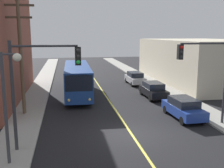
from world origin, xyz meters
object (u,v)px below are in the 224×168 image
object	(u,v)px
parked_car_silver	(135,78)
traffic_signal_right_corner	(206,66)
parked_car_black	(153,90)
fire_hydrant	(186,99)
parked_car_blue	(183,108)
traffic_signal_left_corner	(42,75)
utility_pole_near	(21,51)
street_lamp_left	(9,92)
city_bus	(77,78)

from	to	relation	value
parked_car_silver	traffic_signal_right_corner	bearing A→B (deg)	-87.93
parked_car_black	traffic_signal_right_corner	distance (m)	9.47
parked_car_black	fire_hydrant	world-z (taller)	parked_car_black
traffic_signal_right_corner	fire_hydrant	distance (m)	6.90
parked_car_black	traffic_signal_right_corner	bearing A→B (deg)	-85.39
parked_car_blue	parked_car_black	xyz separation A→B (m)	(-0.10, 6.87, 0.00)
traffic_signal_left_corner	fire_hydrant	size ratio (longest dim) A/B	7.14
parked_car_black	utility_pole_near	size ratio (longest dim) A/B	0.49
street_lamp_left	fire_hydrant	xyz separation A→B (m)	(13.68, 9.32, -3.16)
parked_car_blue	street_lamp_left	distance (m)	13.24
city_bus	traffic_signal_right_corner	xyz separation A→B (m)	(8.35, -11.61, 2.49)
utility_pole_near	traffic_signal_right_corner	bearing A→B (deg)	-20.91
parked_car_silver	traffic_signal_left_corner	xyz separation A→B (m)	(-10.23, -18.59, 3.46)
city_bus	traffic_signal_left_corner	bearing A→B (deg)	-100.20
city_bus	fire_hydrant	xyz separation A→B (m)	(9.78, -5.99, -1.23)
traffic_signal_left_corner	utility_pole_near	bearing A→B (deg)	106.70
traffic_signal_left_corner	fire_hydrant	bearing A→B (deg)	32.41
traffic_signal_left_corner	traffic_signal_right_corner	distance (m)	11.03
city_bus	fire_hydrant	world-z (taller)	city_bus
parked_car_silver	fire_hydrant	bearing A→B (deg)	-79.34
parked_car_blue	fire_hydrant	bearing A→B (deg)	61.17
traffic_signal_left_corner	traffic_signal_right_corner	world-z (taller)	same
parked_car_black	parked_car_silver	distance (m)	7.65
traffic_signal_right_corner	street_lamp_left	size ratio (longest dim) A/B	1.09
parked_car_silver	utility_pole_near	distance (m)	17.42
utility_pole_near	parked_car_blue	bearing A→B (deg)	-13.81
traffic_signal_left_corner	city_bus	bearing A→B (deg)	79.80
parked_car_black	fire_hydrant	bearing A→B (deg)	-55.79
parked_car_silver	traffic_signal_right_corner	xyz separation A→B (m)	(0.59, -16.43, 3.46)
utility_pole_near	traffic_signal_right_corner	distance (m)	13.89
parked_car_blue	fire_hydrant	distance (m)	4.25
parked_car_silver	street_lamp_left	world-z (taller)	street_lamp_left
street_lamp_left	parked_car_black	bearing A→B (deg)	47.28
parked_car_blue	city_bus	bearing A→B (deg)	128.58
city_bus	traffic_signal_left_corner	distance (m)	14.21
parked_car_silver	fire_hydrant	size ratio (longest dim) A/B	5.26
parked_car_silver	utility_pole_near	xyz separation A→B (m)	(-12.36, -11.49, 4.33)
traffic_signal_left_corner	parked_car_black	bearing A→B (deg)	47.26
city_bus	parked_car_black	bearing A→B (deg)	-20.31
parked_car_silver	street_lamp_left	xyz separation A→B (m)	(-11.64, -20.13, 2.90)
parked_car_blue	street_lamp_left	world-z (taller)	street_lamp_left
parked_car_silver	traffic_signal_left_corner	bearing A→B (deg)	-118.82
parked_car_blue	fire_hydrant	xyz separation A→B (m)	(2.04, 3.71, -0.26)
parked_car_blue	traffic_signal_left_corner	world-z (taller)	traffic_signal_left_corner
traffic_signal_right_corner	fire_hydrant	xyz separation A→B (m)	(1.44, 5.63, -3.72)
city_bus	parked_car_silver	bearing A→B (deg)	31.88
utility_pole_near	traffic_signal_left_corner	world-z (taller)	utility_pole_near
parked_car_blue	parked_car_silver	xyz separation A→B (m)	(0.01, 14.52, 0.00)
parked_car_blue	traffic_signal_left_corner	xyz separation A→B (m)	(-10.22, -4.07, 3.46)
parked_car_silver	traffic_signal_right_corner	distance (m)	16.81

